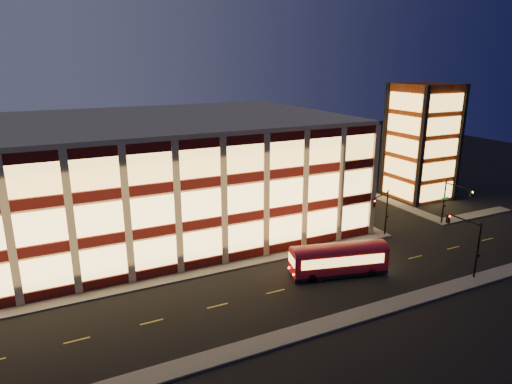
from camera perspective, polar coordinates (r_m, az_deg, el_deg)
ground at (r=48.31m, az=-5.26°, el=-10.24°), size 200.00×200.00×0.00m
sidewalk_office_south at (r=48.28m, az=-9.07°, el=-10.30°), size 54.00×2.00×0.15m
sidewalk_office_east at (r=72.28m, az=6.96°, el=-1.13°), size 2.00×30.00×0.15m
sidewalk_tower_south at (r=72.27m, az=25.50°, el=-2.65°), size 14.00×2.00×0.15m
sidewalk_tower_west at (r=78.64m, az=13.70°, el=-0.05°), size 2.00×30.00×0.15m
sidewalk_near at (r=38.02m, az=2.20°, el=-18.03°), size 100.00×2.00×0.15m
office_building at (r=60.45m, az=-13.84°, el=2.13°), size 50.45×30.45×14.50m
stair_tower at (r=77.12m, az=19.97°, el=5.92°), size 8.60×8.60×18.00m
traffic_signal_far at (r=57.96m, az=15.48°, el=-1.82°), size 3.79×1.87×6.00m
traffic_signal_right at (r=65.27m, az=23.44°, el=-0.59°), size 1.20×4.37×6.00m
traffic_signal_near at (r=51.62m, az=24.84°, el=-4.98°), size 0.32×4.45×6.00m
trolley_bus at (r=48.11m, az=10.29°, el=-8.08°), size 10.34×4.83×3.40m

